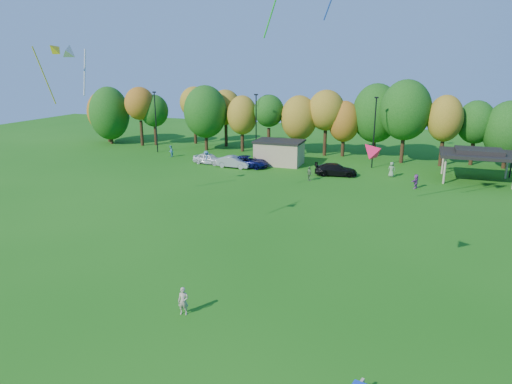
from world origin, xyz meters
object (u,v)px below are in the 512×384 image
(car_a, at_px, (209,159))
(kite_flyer, at_px, (183,301))
(car_b, at_px, (234,162))
(car_c, at_px, (248,162))
(car_d, at_px, (336,170))

(car_a, bearing_deg, kite_flyer, -150.56)
(car_b, bearing_deg, car_a, 79.76)
(car_b, relative_size, car_c, 0.85)
(car_c, height_order, car_d, car_c)
(car_a, bearing_deg, car_d, -86.61)
(car_b, xyz_separation_m, car_c, (1.72, 0.79, -0.00))
(kite_flyer, relative_size, car_a, 0.37)
(car_a, relative_size, car_d, 0.84)
(car_b, bearing_deg, car_d, -87.17)
(kite_flyer, distance_m, car_a, 38.35)
(car_b, height_order, car_c, car_b)
(kite_flyer, xyz_separation_m, car_d, (2.16, 34.39, -0.05))
(car_c, bearing_deg, car_d, -91.68)
(kite_flyer, bearing_deg, car_b, 95.45)
(car_c, xyz_separation_m, car_d, (11.56, -0.70, -0.01))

